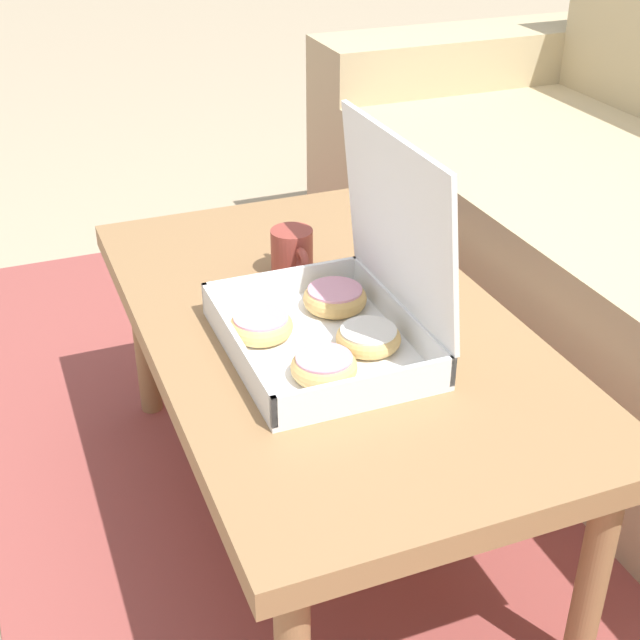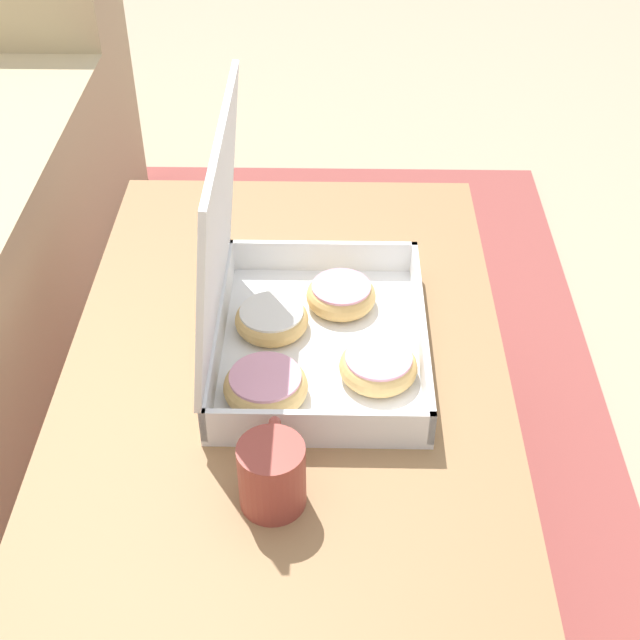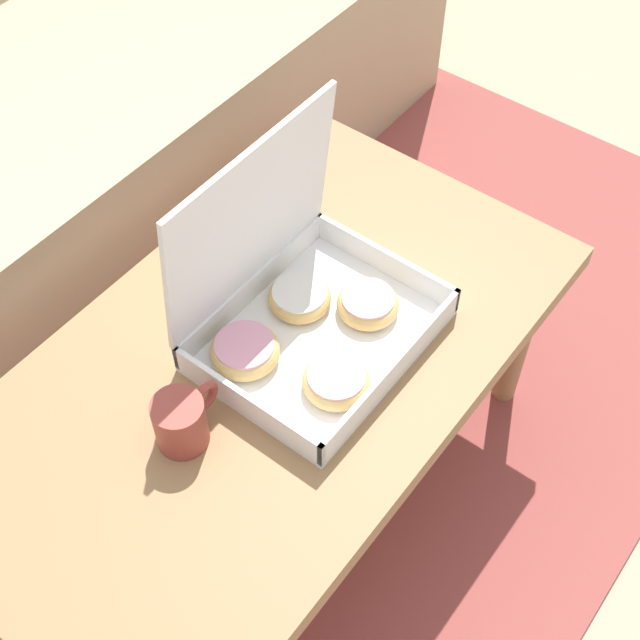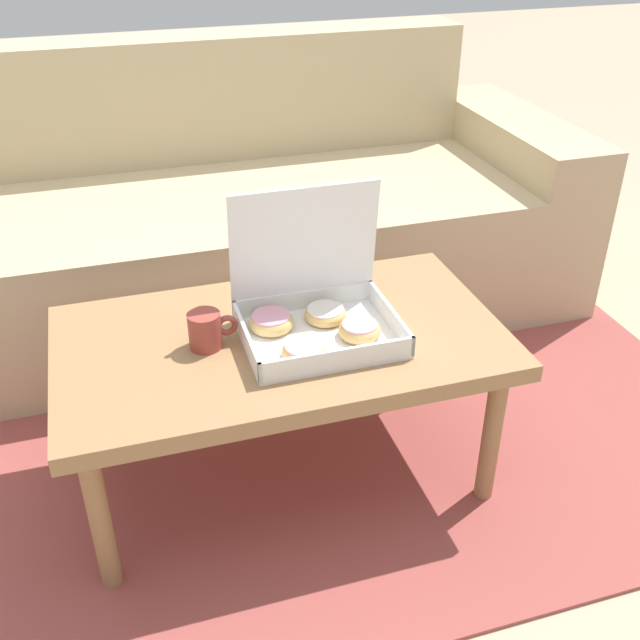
% 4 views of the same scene
% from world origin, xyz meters
% --- Properties ---
extents(ground_plane, '(12.00, 12.00, 0.00)m').
position_xyz_m(ground_plane, '(0.00, 0.00, 0.00)').
color(ground_plane, tan).
extents(area_rug, '(2.48, 1.86, 0.01)m').
position_xyz_m(area_rug, '(0.00, 0.30, 0.01)').
color(area_rug, '#994742').
rests_on(area_rug, ground_plane).
extents(coffee_table, '(0.99, 0.56, 0.41)m').
position_xyz_m(coffee_table, '(0.00, -0.06, 0.37)').
color(coffee_table, '#997047').
rests_on(coffee_table, ground_plane).
extents(pastry_box, '(0.34, 0.27, 0.32)m').
position_xyz_m(pastry_box, '(0.07, -0.08, 0.47)').
color(pastry_box, white).
rests_on(pastry_box, coffee_table).
extents(coffee_mug, '(0.11, 0.07, 0.08)m').
position_xyz_m(coffee_mug, '(-0.16, -0.06, 0.45)').
color(coffee_mug, '#993D33').
rests_on(coffee_mug, coffee_table).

